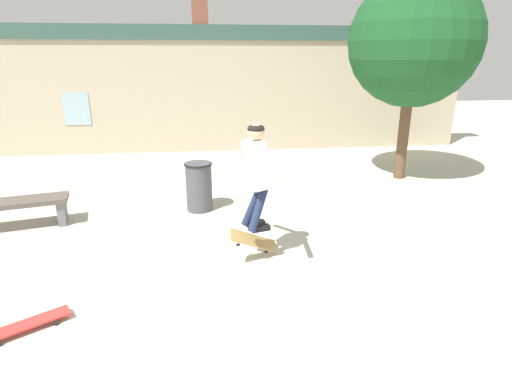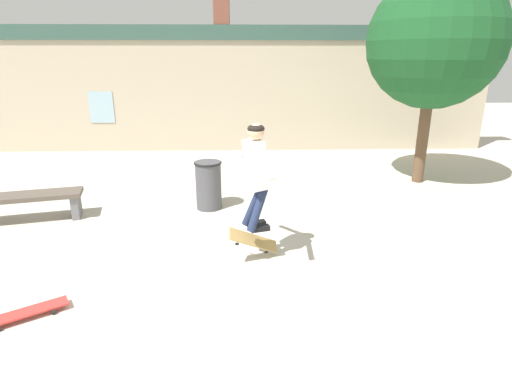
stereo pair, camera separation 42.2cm
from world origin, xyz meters
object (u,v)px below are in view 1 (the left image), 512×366
(park_bench, at_px, (12,208))
(trash_bin, at_px, (199,185))
(skater, at_px, (256,168))
(skateboard_resting, at_px, (26,325))
(tree_right, at_px, (414,42))
(skateboard_flipping, at_px, (254,241))

(park_bench, xyz_separation_m, trash_bin, (3.03, 0.52, 0.11))
(trash_bin, relative_size, skater, 0.62)
(park_bench, xyz_separation_m, skater, (3.85, -1.52, 0.98))
(skateboard_resting, bearing_deg, tree_right, -174.75)
(park_bench, height_order, skateboard_flipping, skateboard_flipping)
(skater, bearing_deg, skateboard_resting, -170.23)
(trash_bin, height_order, skater, skater)
(trash_bin, bearing_deg, skateboard_flipping, -69.06)
(park_bench, distance_m, skateboard_flipping, 4.11)
(skater, bearing_deg, trash_bin, 95.86)
(trash_bin, distance_m, skateboard_flipping, 2.20)
(tree_right, xyz_separation_m, skateboard_flipping, (-3.83, -3.58, -2.71))
(skater, distance_m, skateboard_resting, 3.10)
(tree_right, height_order, skateboard_resting, tree_right)
(tree_right, height_order, skateboard_flipping, tree_right)
(tree_right, relative_size, skateboard_flipping, 6.61)
(tree_right, distance_m, skateboard_resting, 8.48)
(trash_bin, xyz_separation_m, skateboard_resting, (-1.73, -3.27, -0.40))
(trash_bin, bearing_deg, tree_right, 18.40)
(trash_bin, distance_m, skateboard_resting, 3.72)
(park_bench, distance_m, skateboard_resting, 3.05)
(tree_right, height_order, park_bench, tree_right)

